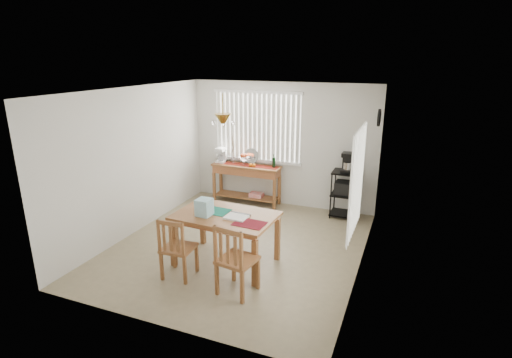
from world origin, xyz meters
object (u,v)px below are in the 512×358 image
at_px(sideboard, 247,175).
at_px(cart_items, 348,163).
at_px(wire_cart, 346,190).
at_px(dining_table, 225,220).
at_px(chair_right, 235,260).
at_px(chair_left, 177,248).

relative_size(sideboard, cart_items, 3.88).
height_order(sideboard, wire_cart, wire_cart).
relative_size(dining_table, chair_right, 1.52).
bearing_deg(dining_table, cart_items, 61.57).
bearing_deg(chair_left, sideboard, 95.22).
bearing_deg(cart_items, chair_left, -119.86).
bearing_deg(cart_items, chair_right, -105.21).
bearing_deg(wire_cart, dining_table, -118.52).
xyz_separation_m(cart_items, chair_left, (-1.85, -3.22, -0.66)).
height_order(chair_left, chair_right, chair_right).
bearing_deg(chair_right, chair_left, 175.80).
height_order(dining_table, chair_left, chair_left).
bearing_deg(chair_left, dining_table, 54.87).
xyz_separation_m(sideboard, chair_left, (0.30, -3.24, -0.18)).
distance_m(dining_table, chair_left, 0.83).
bearing_deg(chair_right, dining_table, 124.46).
bearing_deg(wire_cart, chair_left, -119.94).
bearing_deg(sideboard, chair_left, -84.78).
bearing_deg(wire_cart, chair_right, -105.25).
xyz_separation_m(sideboard, dining_table, (0.75, -2.58, 0.08)).
distance_m(wire_cart, cart_items, 0.55).
xyz_separation_m(sideboard, cart_items, (2.14, -0.02, 0.48)).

